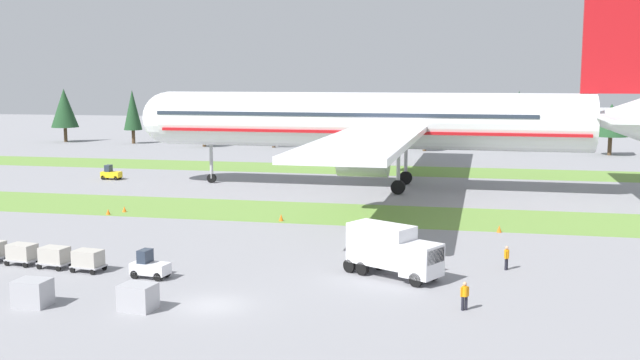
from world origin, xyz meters
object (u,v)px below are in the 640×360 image
object	(u,v)px
taxiway_marker_1	(108,212)
baggage_tug	(149,266)
ground_crew_marshaller	(507,257)
pushback_tractor	(111,173)
catering_truck	(392,249)
uld_container_0	(138,297)
taxiway_marker_0	(499,229)
airliner	(383,120)
cargo_dolly_lead	(88,259)
uld_container_1	(33,293)
taxiway_marker_2	(124,209)
cargo_dolly_second	(55,256)
cargo_dolly_third	(22,252)
taxiway_marker_3	(281,217)
ground_crew_loader	(465,295)

from	to	relation	value
taxiway_marker_1	baggage_tug	bearing A→B (deg)	-56.06
ground_crew_marshaller	pushback_tractor	bearing A→B (deg)	-108.13
catering_truck	uld_container_0	bearing A→B (deg)	-24.34
uld_container_0	taxiway_marker_0	bearing A→B (deg)	51.41
airliner	catering_truck	xyz separation A→B (m)	(5.72, -40.47, -6.46)
cargo_dolly_lead	taxiway_marker_0	xyz separation A→B (m)	(29.01, 19.76, -0.60)
airliner	taxiway_marker_0	bearing A→B (deg)	-149.83
baggage_tug	taxiway_marker_0	size ratio (longest dim) A/B	4.35
uld_container_1	taxiway_marker_0	distance (m)	39.58
airliner	pushback_tractor	world-z (taller)	airliner
taxiway_marker_0	taxiway_marker_1	xyz separation A→B (m)	(-38.23, 0.69, -0.04)
baggage_tug	taxiway_marker_2	size ratio (longest dim) A/B	4.78
cargo_dolly_lead	taxiway_marker_2	xyz separation A→B (m)	(-8.31, 22.14, -0.63)
cargo_dolly_second	taxiway_marker_0	world-z (taller)	cargo_dolly_second
cargo_dolly_third	taxiway_marker_3	distance (m)	24.72
ground_crew_loader	taxiway_marker_2	world-z (taller)	ground_crew_loader
pushback_tractor	taxiway_marker_3	distance (m)	37.74
airliner	uld_container_1	world-z (taller)	airliner
uld_container_0	catering_truck	bearing A→B (deg)	36.81
airliner	taxiway_marker_2	xyz separation A→B (m)	(-23.88, -21.39, -8.13)
taxiway_marker_0	catering_truck	bearing A→B (deg)	-114.77
ground_crew_marshaller	taxiway_marker_1	distance (m)	40.78
cargo_dolly_second	ground_crew_marshaller	bearing A→B (deg)	108.68
cargo_dolly_third	ground_crew_marshaller	world-z (taller)	ground_crew_marshaller
cargo_dolly_second	taxiway_marker_1	xyz separation A→B (m)	(-6.35, 20.06, -0.64)
uld_container_0	taxiway_marker_2	world-z (taller)	uld_container_0
cargo_dolly_third	ground_crew_loader	size ratio (longest dim) A/B	1.37
ground_crew_loader	uld_container_0	xyz separation A→B (m)	(-19.01, -3.93, -0.16)
cargo_dolly_second	uld_container_0	world-z (taller)	uld_container_0
catering_truck	taxiway_marker_2	distance (m)	35.26
baggage_tug	ground_crew_marshaller	size ratio (longest dim) A/B	1.58
cargo_dolly_second	catering_truck	distance (m)	24.34
pushback_tractor	taxiway_marker_0	bearing A→B (deg)	64.94
baggage_tug	cargo_dolly_lead	world-z (taller)	baggage_tug
airliner	catering_truck	size ratio (longest dim) A/B	10.79
airliner	cargo_dolly_second	bearing A→B (deg)	157.55
ground_crew_marshaller	taxiway_marker_2	bearing A→B (deg)	-94.04
uld_container_0	baggage_tug	bearing A→B (deg)	109.46
uld_container_0	taxiway_marker_2	distance (m)	33.42
ground_crew_loader	airliner	bearing A→B (deg)	-105.30
cargo_dolly_lead	uld_container_0	distance (m)	10.42
airliner	cargo_dolly_lead	bearing A→B (deg)	161.02
catering_truck	taxiway_marker_1	xyz separation A→B (m)	(-30.53, 17.39, -1.67)
baggage_tug	ground_crew_loader	world-z (taller)	baggage_tug
taxiway_marker_2	pushback_tractor	bearing A→B (deg)	120.53
cargo_dolly_third	pushback_tractor	distance (m)	45.89
cargo_dolly_third	uld_container_0	bearing A→B (deg)	65.73
ground_crew_marshaller	taxiway_marker_2	distance (m)	40.53
cargo_dolly_lead	cargo_dolly_third	xyz separation A→B (m)	(-5.75, 0.77, 0.00)
taxiway_marker_3	ground_crew_marshaller	bearing A→B (deg)	-34.72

